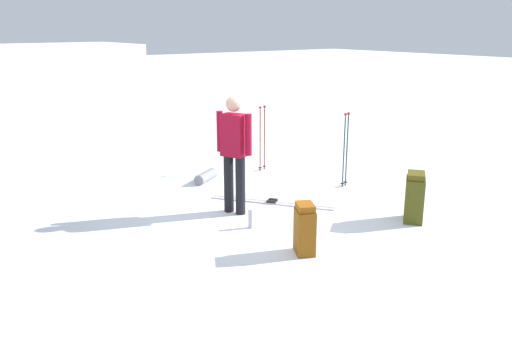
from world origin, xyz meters
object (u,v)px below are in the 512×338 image
object	(u,v)px
ski_pair_near	(272,202)
thermos_bottle	(251,219)
backpack_large_dark	(305,229)
sleeping_mat_rolled	(206,176)
ski_poles_planted_far	(262,135)
skier_standing	(234,149)
ski_poles_planted_near	(346,146)
backpack_bright	(414,198)

from	to	relation	value
ski_pair_near	thermos_bottle	distance (m)	1.08
backpack_large_dark	sleeping_mat_rolled	bearing A→B (deg)	80.15
ski_pair_near	ski_poles_planted_far	world-z (taller)	ski_poles_planted_far
backpack_large_dark	ski_poles_planted_far	world-z (taller)	ski_poles_planted_far
skier_standing	thermos_bottle	bearing A→B (deg)	-104.18
skier_standing	ski_poles_planted_near	xyz separation A→B (m)	(2.21, -0.00, -0.25)
ski_pair_near	sleeping_mat_rolled	size ratio (longest dim) A/B	3.02
backpack_large_dark	ski_poles_planted_far	bearing A→B (deg)	61.27
backpack_large_dark	ski_poles_planted_near	bearing A→B (deg)	35.54
backpack_large_dark	thermos_bottle	distance (m)	1.05
skier_standing	thermos_bottle	size ratio (longest dim) A/B	6.54
backpack_large_dark	thermos_bottle	world-z (taller)	backpack_large_dark
skier_standing	thermos_bottle	xyz separation A→B (m)	(-0.16, -0.63, -0.82)
ski_poles_planted_near	thermos_bottle	size ratio (longest dim) A/B	4.85
ski_poles_planted_near	ski_poles_planted_far	bearing A→B (deg)	107.29
backpack_large_dark	backpack_bright	world-z (taller)	backpack_bright
ski_pair_near	thermos_bottle	world-z (taller)	thermos_bottle
thermos_bottle	ski_pair_near	bearing A→B (deg)	36.95
skier_standing	ski_poles_planted_far	bearing A→B (deg)	43.85
ski_pair_near	thermos_bottle	xyz separation A→B (m)	(-0.86, -0.65, 0.12)
ski_pair_near	ski_poles_planted_far	distance (m)	2.02
ski_poles_planted_far	thermos_bottle	xyz separation A→B (m)	(-1.86, -2.26, -0.55)
skier_standing	ski_poles_planted_far	size ratio (longest dim) A/B	1.40
sleeping_mat_rolled	thermos_bottle	xyz separation A→B (m)	(-0.62, -2.24, 0.04)
skier_standing	backpack_large_dark	world-z (taller)	skier_standing
skier_standing	sleeping_mat_rolled	xyz separation A→B (m)	(0.46, 1.61, -0.86)
ski_pair_near	skier_standing	bearing A→B (deg)	-178.32
ski_pair_near	backpack_large_dark	size ratio (longest dim) A/B	2.67
skier_standing	ski_poles_planted_near	bearing A→B (deg)	-0.10
skier_standing	backpack_bright	size ratio (longest dim) A/B	2.44
ski_poles_planted_far	sleeping_mat_rolled	distance (m)	1.37
backpack_bright	sleeping_mat_rolled	bearing A→B (deg)	112.19
thermos_bottle	backpack_bright	bearing A→B (deg)	-29.10
sleeping_mat_rolled	ski_poles_planted_far	bearing A→B (deg)	1.17
ski_pair_near	backpack_large_dark	bearing A→B (deg)	-115.62
ski_poles_planted_far	ski_poles_planted_near	bearing A→B (deg)	-72.71
backpack_large_dark	thermos_bottle	size ratio (longest dim) A/B	2.39
backpack_bright	ski_pair_near	bearing A→B (deg)	122.71
ski_poles_planted_near	thermos_bottle	xyz separation A→B (m)	(-2.37, -0.62, -0.57)
ski_pair_near	thermos_bottle	size ratio (longest dim) A/B	6.39
ski_pair_near	backpack_large_dark	xyz separation A→B (m)	(-0.81, -1.68, 0.29)
skier_standing	backpack_bright	distance (m)	2.59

